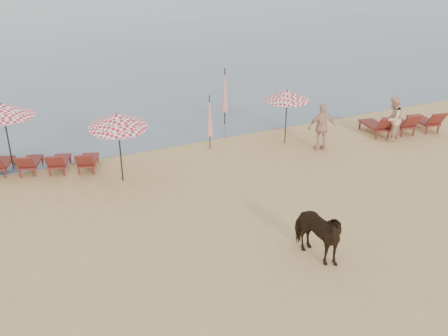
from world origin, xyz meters
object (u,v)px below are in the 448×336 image
object	(u,v)px
umbrella_open_right	(287,95)
beachgoer_right_a	(393,119)
umbrella_closed_left	(210,116)
umbrella_open_left_a	(3,110)
lounger_cluster_left	(44,162)
umbrella_open_left_b	(118,120)
cow	(316,233)
beachgoer_right_b	(322,127)
umbrella_closed_right	(225,90)
lounger_cluster_right	(403,122)

from	to	relation	value
umbrella_open_right	beachgoer_right_a	xyz separation A→B (m)	(4.06, -1.60, -1.08)
umbrella_closed_left	beachgoer_right_a	world-z (taller)	umbrella_closed_left
umbrella_open_left_a	lounger_cluster_left	bearing A→B (deg)	-57.92
umbrella_open_left_b	umbrella_open_right	xyz separation A→B (m)	(6.86, 0.57, -0.15)
umbrella_open_right	beachgoer_right_a	distance (m)	4.50
lounger_cluster_left	umbrella_open_left_a	size ratio (longest dim) A/B	1.59
umbrella_closed_left	cow	world-z (taller)	umbrella_closed_left
umbrella_open_left_b	umbrella_open_right	world-z (taller)	umbrella_open_left_b
cow	beachgoer_right_b	distance (m)	7.62
umbrella_closed_right	beachgoer_right_b	bearing A→B (deg)	-64.77
umbrella_open_left_b	beachgoer_right_a	bearing A→B (deg)	10.58
beachgoer_right_a	beachgoer_right_b	distance (m)	3.21
umbrella_closed_right	beachgoer_right_a	size ratio (longest dim) A/B	1.40
umbrella_open_left_a	cow	xyz separation A→B (m)	(6.37, -9.33, -1.47)
lounger_cluster_left	umbrella_open_left_b	xyz separation A→B (m)	(2.28, -1.85, 1.75)
umbrella_open_right	umbrella_open_left_b	bearing A→B (deg)	-153.56
lounger_cluster_left	umbrella_closed_left	size ratio (longest dim) A/B	1.81
umbrella_open_left_a	cow	world-z (taller)	umbrella_open_left_a
lounger_cluster_right	beachgoer_right_a	size ratio (longest dim) A/B	1.85
umbrella_closed_left	umbrella_open_left_a	bearing A→B (deg)	170.07
umbrella_closed_left	umbrella_closed_right	distance (m)	2.94
cow	umbrella_open_left_a	bearing A→B (deg)	112.59
lounger_cluster_right	beachgoer_right_b	distance (m)	4.28
lounger_cluster_right	umbrella_open_left_b	distance (m)	12.12
umbrella_closed_left	umbrella_open_right	bearing A→B (deg)	-15.36
umbrella_open_left_b	beachgoer_right_a	distance (m)	11.04
cow	beachgoer_right_b	world-z (taller)	beachgoer_right_b
lounger_cluster_right	lounger_cluster_left	bearing A→B (deg)	-178.67
beachgoer_right_a	lounger_cluster_left	bearing A→B (deg)	-39.50
umbrella_open_left_b	beachgoer_right_b	bearing A→B (deg)	11.28
umbrella_open_right	umbrella_closed_left	size ratio (longest dim) A/B	1.03
umbrella_closed_right	beachgoer_right_a	xyz separation A→B (m)	(5.23, -4.74, -0.66)
umbrella_open_left_b	umbrella_closed_right	world-z (taller)	umbrella_closed_right
lounger_cluster_right	umbrella_open_left_a	xyz separation A→B (m)	(-15.25, 3.23, 1.73)
lounger_cluster_right	umbrella_open_right	xyz separation A→B (m)	(-5.13, 1.16, 1.52)
umbrella_closed_right	umbrella_open_left_b	bearing A→B (deg)	-146.95
lounger_cluster_right	umbrella_closed_right	size ratio (longest dim) A/B	1.32
lounger_cluster_right	cow	distance (m)	10.77
umbrella_closed_left	umbrella_closed_right	xyz separation A→B (m)	(1.79, 2.32, 0.25)
umbrella_open_left_a	beachgoer_right_a	bearing A→B (deg)	-33.99
umbrella_open_left_a	umbrella_open_left_b	size ratio (longest dim) A/B	0.99
lounger_cluster_left	lounger_cluster_right	size ratio (longest dim) A/B	1.15
umbrella_closed_left	lounger_cluster_left	bearing A→B (deg)	175.60
beachgoer_right_b	beachgoer_right_a	bearing A→B (deg)	-171.13
umbrella_closed_right	lounger_cluster_left	bearing A→B (deg)	-166.97
lounger_cluster_left	lounger_cluster_right	xyz separation A→B (m)	(14.27, -2.45, 0.08)
umbrella_open_left_b	umbrella_closed_right	xyz separation A→B (m)	(5.69, 3.70, -0.57)
umbrella_open_right	cow	world-z (taller)	umbrella_open_right
umbrella_closed_right	beachgoer_right_b	distance (m)	4.84
lounger_cluster_right	beachgoer_right_b	xyz separation A→B (m)	(-4.26, -0.04, 0.46)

